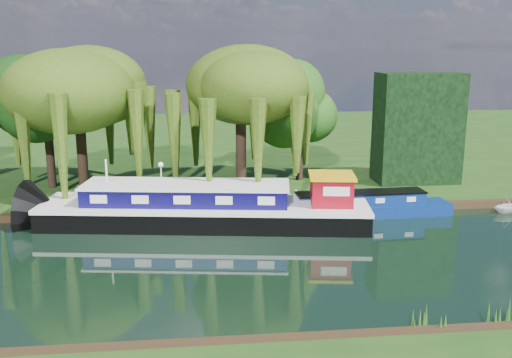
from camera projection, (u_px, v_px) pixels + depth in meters
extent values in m
plane|color=black|center=(140.00, 267.00, 27.24)|extent=(120.00, 120.00, 0.00)
cube|color=#14360E|center=(169.00, 144.00, 60.11)|extent=(120.00, 52.00, 0.45)
cube|color=black|center=(205.00, 217.00, 33.69)|extent=(19.49, 6.93, 1.27)
cube|color=silver|center=(204.00, 204.00, 33.52)|extent=(19.60, 7.03, 0.23)
cube|color=#0B0841|center=(186.00, 194.00, 33.42)|extent=(12.14, 4.71, 1.01)
cube|color=silver|center=(186.00, 185.00, 33.29)|extent=(12.38, 4.95, 0.13)
cube|color=maroon|center=(331.00, 190.00, 33.04)|extent=(2.64, 2.64, 1.59)
cube|color=gold|center=(332.00, 176.00, 32.84)|extent=(2.94, 2.94, 0.17)
cylinder|color=silver|center=(107.00, 181.00, 33.41)|extent=(0.11, 0.11, 2.54)
cube|color=navy|center=(360.00, 211.00, 35.42)|extent=(11.46, 2.39, 0.85)
cube|color=navy|center=(361.00, 199.00, 35.24)|extent=(8.03, 1.77, 0.71)
cube|color=black|center=(361.00, 192.00, 35.15)|extent=(8.13, 1.87, 0.09)
cube|color=silver|center=(317.00, 203.00, 34.10)|extent=(0.57, 0.07, 0.30)
cube|color=silver|center=(349.00, 202.00, 34.39)|extent=(0.57, 0.07, 0.30)
cube|color=silver|center=(380.00, 201.00, 34.68)|extent=(0.57, 0.07, 0.30)
cube|color=silver|center=(411.00, 199.00, 34.96)|extent=(0.57, 0.07, 0.30)
imported|color=silver|center=(507.00, 213.00, 36.14)|extent=(2.44, 2.21, 1.11)
cylinder|color=black|center=(82.00, 150.00, 39.46)|extent=(0.73, 0.73, 5.62)
ellipsoid|color=#2A450E|center=(78.00, 91.00, 38.53)|extent=(7.85, 7.85, 5.07)
cylinder|color=black|center=(241.00, 154.00, 38.44)|extent=(0.77, 0.77, 5.46)
ellipsoid|color=#2A450E|center=(241.00, 96.00, 37.55)|extent=(7.45, 7.45, 4.82)
cylinder|color=black|center=(49.00, 142.00, 40.19)|extent=(0.58, 0.58, 6.50)
ellipsoid|color=black|center=(46.00, 104.00, 39.59)|extent=(5.20, 5.20, 5.20)
cylinder|color=black|center=(300.00, 141.00, 42.56)|extent=(0.56, 0.56, 5.84)
ellipsoid|color=#1C4511|center=(301.00, 109.00, 42.02)|extent=(4.67, 4.67, 4.67)
cube|color=black|center=(418.00, 128.00, 41.75)|extent=(6.00, 3.00, 8.00)
cylinder|color=silver|center=(162.00, 184.00, 37.11)|extent=(0.10, 0.10, 2.20)
sphere|color=white|center=(161.00, 165.00, 36.81)|extent=(0.36, 0.36, 0.36)
cylinder|color=silver|center=(85.00, 203.00, 34.74)|extent=(0.16, 0.16, 1.00)
cylinder|color=silver|center=(201.00, 200.00, 35.47)|extent=(0.16, 0.16, 1.00)
cylinder|color=silver|center=(296.00, 198.00, 36.09)|extent=(0.16, 0.16, 1.00)
cone|color=#1D4A13|center=(502.00, 315.00, 21.20)|extent=(1.20, 1.20, 1.10)
cone|color=#1D4A13|center=(426.00, 320.00, 20.80)|extent=(1.20, 1.20, 1.10)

